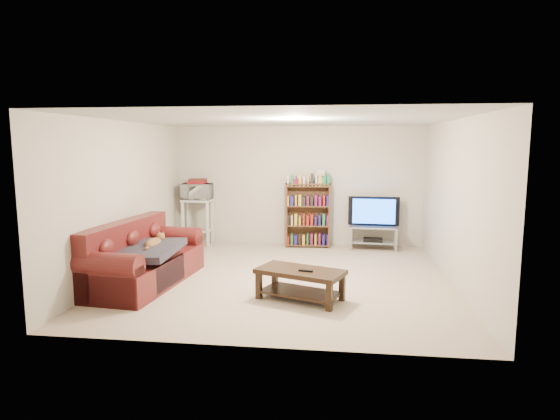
# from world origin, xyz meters

# --- Properties ---
(floor) EXTENTS (5.00, 5.00, 0.00)m
(floor) POSITION_xyz_m (0.00, 0.00, 0.00)
(floor) COLOR beige
(floor) RESTS_ON ground
(ceiling) EXTENTS (5.00, 5.00, 0.00)m
(ceiling) POSITION_xyz_m (0.00, 0.00, 2.40)
(ceiling) COLOR white
(ceiling) RESTS_ON ground
(wall_back) EXTENTS (5.00, 0.00, 5.00)m
(wall_back) POSITION_xyz_m (0.00, 2.50, 1.20)
(wall_back) COLOR beige
(wall_back) RESTS_ON ground
(wall_front) EXTENTS (5.00, 0.00, 5.00)m
(wall_front) POSITION_xyz_m (0.00, -2.50, 1.20)
(wall_front) COLOR beige
(wall_front) RESTS_ON ground
(wall_left) EXTENTS (0.00, 5.00, 5.00)m
(wall_left) POSITION_xyz_m (-2.50, 0.00, 1.20)
(wall_left) COLOR beige
(wall_left) RESTS_ON ground
(wall_right) EXTENTS (0.00, 5.00, 5.00)m
(wall_right) POSITION_xyz_m (2.50, 0.00, 1.20)
(wall_right) COLOR beige
(wall_right) RESTS_ON ground
(sofa) EXTENTS (1.14, 2.24, 0.92)m
(sofa) POSITION_xyz_m (-2.05, -0.54, 0.32)
(sofa) COLOR #571716
(sofa) RESTS_ON floor
(blanket) EXTENTS (0.86, 1.10, 0.19)m
(blanket) POSITION_xyz_m (-1.88, -0.70, 0.54)
(blanket) COLOR #2D2934
(blanket) RESTS_ON sofa
(cat) EXTENTS (0.29, 0.61, 0.18)m
(cat) POSITION_xyz_m (-1.86, -0.51, 0.60)
(cat) COLOR brown
(cat) RESTS_ON sofa
(coffee_table) EXTENTS (1.26, 0.93, 0.41)m
(coffee_table) POSITION_xyz_m (0.34, -0.98, 0.29)
(coffee_table) COLOR black
(coffee_table) RESTS_ON floor
(remote) EXTENTS (0.19, 0.09, 0.02)m
(remote) POSITION_xyz_m (0.42, -1.07, 0.42)
(remote) COLOR black
(remote) RESTS_ON coffee_table
(tv_stand) EXTENTS (0.94, 0.47, 0.46)m
(tv_stand) POSITION_xyz_m (1.51, 2.19, 0.31)
(tv_stand) COLOR #999EA3
(tv_stand) RESTS_ON floor
(television) EXTENTS (0.99, 0.19, 0.57)m
(television) POSITION_xyz_m (1.51, 2.19, 0.74)
(television) COLOR black
(television) RESTS_ON tv_stand
(dvd_player) EXTENTS (0.38, 0.28, 0.06)m
(dvd_player) POSITION_xyz_m (1.51, 2.19, 0.19)
(dvd_player) COLOR black
(dvd_player) RESTS_ON tv_stand
(bookshelf) EXTENTS (0.90, 0.33, 1.28)m
(bookshelf) POSITION_xyz_m (0.23, 2.27, 0.66)
(bookshelf) COLOR #50321B
(bookshelf) RESTS_ON floor
(shelf_clutter) EXTENTS (0.65, 0.23, 0.28)m
(shelf_clutter) POSITION_xyz_m (0.33, 2.29, 1.39)
(shelf_clutter) COLOR silver
(shelf_clutter) RESTS_ON bookshelf
(microwave_stand) EXTENTS (0.59, 0.43, 0.94)m
(microwave_stand) POSITION_xyz_m (-2.01, 2.17, 0.60)
(microwave_stand) COLOR silver
(microwave_stand) RESTS_ON floor
(microwave) EXTENTS (0.58, 0.40, 0.32)m
(microwave) POSITION_xyz_m (-2.01, 2.17, 1.10)
(microwave) COLOR silver
(microwave) RESTS_ON microwave_stand
(game_boxes) EXTENTS (0.34, 0.30, 0.05)m
(game_boxes) POSITION_xyz_m (-2.01, 2.17, 1.28)
(game_boxes) COLOR maroon
(game_boxes) RESTS_ON microwave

